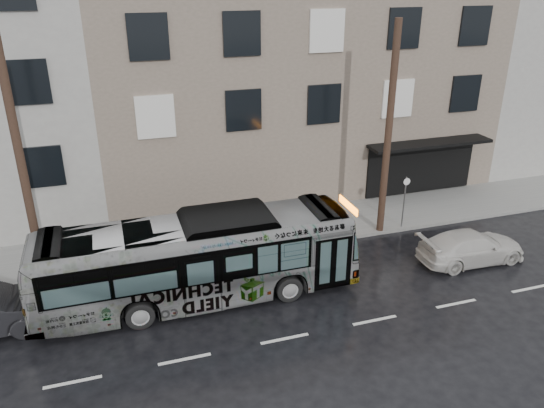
% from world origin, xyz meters
% --- Properties ---
extents(ground, '(120.00, 120.00, 0.00)m').
position_xyz_m(ground, '(0.00, 0.00, 0.00)').
color(ground, black).
rests_on(ground, ground).
extents(sidewalk, '(90.00, 3.60, 0.15)m').
position_xyz_m(sidewalk, '(0.00, 4.90, 0.07)').
color(sidewalk, gray).
rests_on(sidewalk, ground).
extents(building_taupe, '(20.00, 12.00, 11.00)m').
position_xyz_m(building_taupe, '(5.00, 12.70, 5.50)').
color(building_taupe, gray).
rests_on(building_taupe, ground).
extents(utility_pole_front, '(0.30, 0.30, 9.00)m').
position_xyz_m(utility_pole_front, '(6.50, 3.30, 4.65)').
color(utility_pole_front, '#3E291F').
rests_on(utility_pole_front, sidewalk).
extents(utility_pole_rear, '(0.30, 0.30, 9.00)m').
position_xyz_m(utility_pole_rear, '(-7.50, 3.30, 4.65)').
color(utility_pole_rear, '#3E291F').
rests_on(utility_pole_rear, sidewalk).
extents(sign_post, '(0.06, 0.06, 2.40)m').
position_xyz_m(sign_post, '(7.60, 3.30, 1.35)').
color(sign_post, slate).
rests_on(sign_post, sidewalk).
extents(bus, '(11.27, 2.64, 3.14)m').
position_xyz_m(bus, '(-2.13, 0.65, 1.57)').
color(bus, '#B2B2B2').
rests_on(bus, ground).
extents(white_sedan, '(4.44, 1.87, 1.28)m').
position_xyz_m(white_sedan, '(8.75, -0.06, 0.64)').
color(white_sedan, silver).
rests_on(white_sedan, ground).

